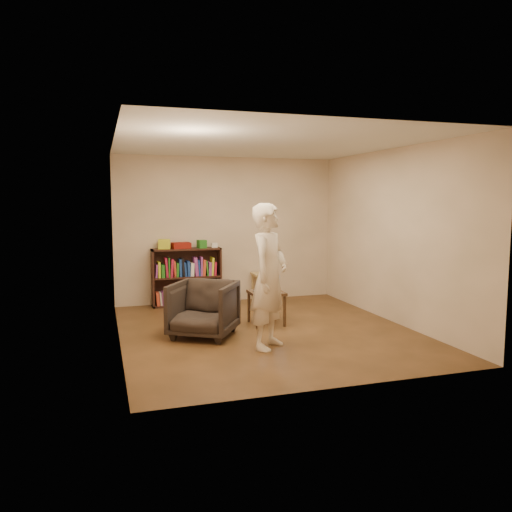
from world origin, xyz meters
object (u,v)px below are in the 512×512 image
object	(u,v)px
laptop	(268,287)
person	(269,276)
stool	(262,278)
armchair	(203,309)
side_table	(267,297)
bookshelf	(187,280)

from	to	relation	value
laptop	person	xyz separation A→B (m)	(-0.37, -1.14, 0.35)
stool	laptop	xyz separation A→B (m)	(-0.45, -1.64, 0.14)
armchair	person	world-z (taller)	person
armchair	side_table	world-z (taller)	armchair
person	side_table	bearing A→B (deg)	26.23
stool	person	bearing A→B (deg)	-106.41
bookshelf	person	size ratio (longest dim) A/B	0.67
side_table	bookshelf	bearing A→B (deg)	117.23
bookshelf	stool	distance (m)	1.37
laptop	side_table	bearing A→B (deg)	-86.65
side_table	stool	bearing A→B (deg)	74.00
laptop	person	distance (m)	1.25
bookshelf	laptop	size ratio (longest dim) A/B	2.96
bookshelf	laptop	xyz separation A→B (m)	(0.93, -1.72, 0.11)
bookshelf	stool	size ratio (longest dim) A/B	2.32
stool	side_table	world-z (taller)	stool
bookshelf	laptop	bearing A→B (deg)	-61.65
bookshelf	person	distance (m)	2.95
bookshelf	laptop	world-z (taller)	bookshelf
stool	side_table	xyz separation A→B (m)	(-0.48, -1.66, -0.01)
stool	armchair	distance (m)	2.53
side_table	person	bearing A→B (deg)	-107.03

